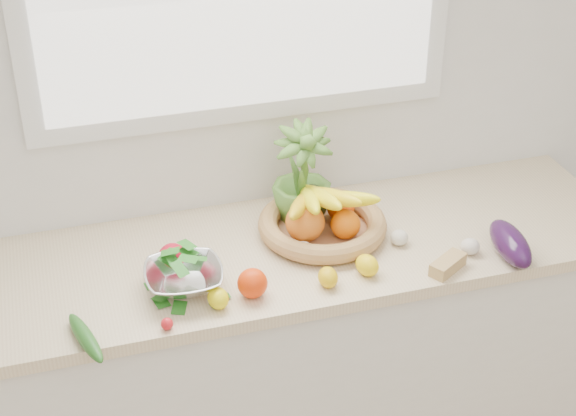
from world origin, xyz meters
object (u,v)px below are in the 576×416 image
object	(u,v)px
cucumber	(85,338)
fruit_basket	(321,219)
eggplant	(510,244)
potted_herb	(302,176)
colander_with_spinach	(184,273)
apple	(173,258)

from	to	relation	value
cucumber	fruit_basket	world-z (taller)	fruit_basket
eggplant	potted_herb	world-z (taller)	potted_herb
colander_with_spinach	eggplant	bearing A→B (deg)	-6.62
potted_herb	colander_with_spinach	xyz separation A→B (m)	(-0.42, -0.26, -0.10)
apple	cucumber	distance (m)	0.38
fruit_basket	potted_herb	bearing A→B (deg)	110.46
colander_with_spinach	fruit_basket	bearing A→B (deg)	19.94
apple	colander_with_spinach	bearing A→B (deg)	-83.58
cucumber	apple	bearing A→B (deg)	43.68
eggplant	colander_with_spinach	world-z (taller)	colander_with_spinach
eggplant	fruit_basket	bearing A→B (deg)	150.68
potted_herb	colander_with_spinach	bearing A→B (deg)	-148.52
cucumber	eggplant	bearing A→B (deg)	2.06
potted_herb	fruit_basket	bearing A→B (deg)	-69.54
cucumber	colander_with_spinach	size ratio (longest dim) A/B	0.97
apple	cucumber	bearing A→B (deg)	-136.32
potted_herb	fruit_basket	distance (m)	0.14
cucumber	potted_herb	size ratio (longest dim) A/B	0.68
eggplant	fruit_basket	xyz separation A→B (m)	(-0.49, 0.28, 0.01)
fruit_basket	cucumber	bearing A→B (deg)	-156.70
apple	colander_with_spinach	distance (m)	0.11
colander_with_spinach	cucumber	bearing A→B (deg)	-151.67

